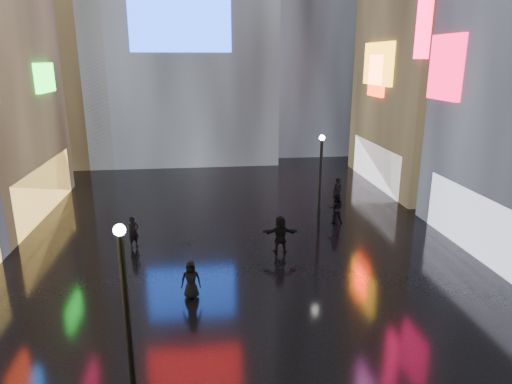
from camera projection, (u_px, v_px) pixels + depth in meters
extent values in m
plane|color=black|center=(237.00, 242.00, 23.30)|extent=(140.00, 140.00, 0.00)
cube|color=#FFC659|center=(44.00, 189.00, 27.32)|extent=(0.20, 10.00, 3.00)
cube|color=#1CFF2B|center=(45.00, 78.00, 27.28)|extent=(0.25, 3.00, 1.71)
cube|color=white|center=(479.00, 226.00, 21.30)|extent=(0.20, 9.00, 3.00)
cube|color=#FF0C40|center=(446.00, 67.00, 23.21)|extent=(0.25, 2.99, 3.26)
cube|color=white|center=(376.00, 164.00, 33.69)|extent=(0.20, 9.00, 3.00)
cube|color=#FFAE19|center=(378.00, 64.00, 31.95)|extent=(0.25, 4.92, 2.91)
cube|color=#FF2C0C|center=(377.00, 76.00, 32.29)|extent=(0.25, 2.63, 2.87)
cube|color=#194CFF|center=(180.00, 19.00, 35.68)|extent=(8.00, 0.20, 5.00)
cube|color=black|center=(52.00, 10.00, 39.00)|extent=(10.00, 10.00, 26.00)
cylinder|color=black|center=(128.00, 323.00, 11.69)|extent=(0.16, 0.16, 5.00)
sphere|color=white|center=(119.00, 230.00, 10.98)|extent=(0.30, 0.30, 0.30)
cylinder|color=black|center=(320.00, 185.00, 24.47)|extent=(0.16, 0.16, 5.00)
sphere|color=white|center=(322.00, 138.00, 23.75)|extent=(0.30, 0.30, 0.30)
imported|color=black|center=(191.00, 280.00, 17.65)|extent=(0.79, 0.54, 1.56)
imported|color=black|center=(280.00, 234.00, 21.81)|extent=(1.76, 0.67, 1.86)
imported|color=black|center=(134.00, 232.00, 22.52)|extent=(0.68, 0.65, 1.56)
imported|color=black|center=(336.00, 208.00, 25.81)|extent=(0.98, 0.84, 1.74)
imported|color=black|center=(190.00, 251.00, 17.31)|extent=(1.29, 1.28, 0.89)
imported|color=black|center=(338.00, 193.00, 28.48)|extent=(0.77, 0.84, 1.92)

